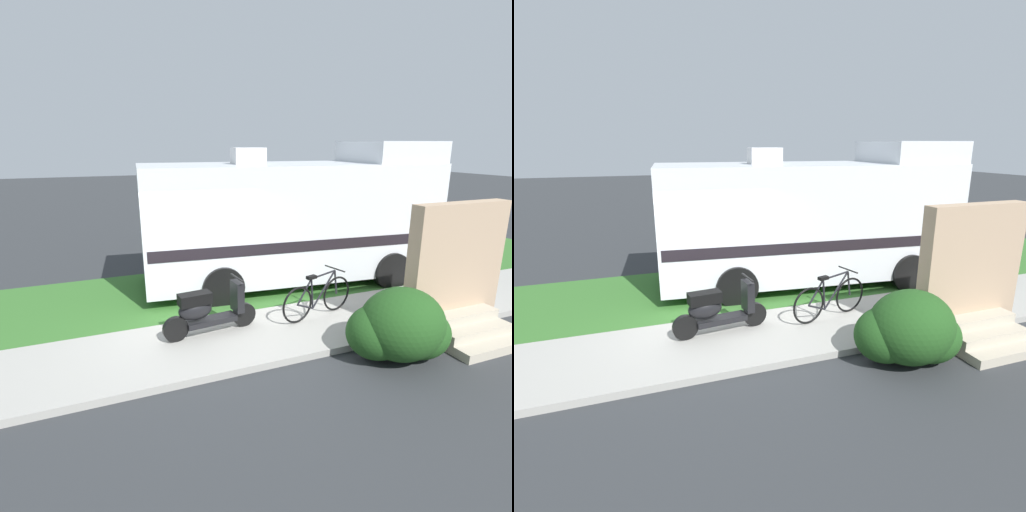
# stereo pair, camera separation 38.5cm
# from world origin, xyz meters

# --- Properties ---
(ground_plane) EXTENTS (80.00, 80.00, 0.00)m
(ground_plane) POSITION_xyz_m (0.00, 0.00, 0.00)
(ground_plane) COLOR #2D3033
(sidewalk) EXTENTS (24.00, 2.00, 0.12)m
(sidewalk) POSITION_xyz_m (0.00, -1.20, 0.06)
(sidewalk) COLOR #9E9B93
(sidewalk) RESTS_ON ground
(grass_strip) EXTENTS (24.00, 3.40, 0.08)m
(grass_strip) POSITION_xyz_m (0.00, 1.50, 0.04)
(grass_strip) COLOR #336628
(grass_strip) RESTS_ON ground
(motorhome_rv) EXTENTS (7.20, 3.07, 3.43)m
(motorhome_rv) POSITION_xyz_m (2.73, 1.39, 1.63)
(motorhome_rv) COLOR silver
(motorhome_rv) RESTS_ON ground
(scooter) EXTENTS (1.74, 0.52, 0.97)m
(scooter) POSITION_xyz_m (-0.12, -0.89, 0.58)
(scooter) COLOR black
(scooter) RESTS_ON ground
(bicycle) EXTENTS (1.71, 0.58, 0.91)m
(bicycle) POSITION_xyz_m (2.06, -0.95, 0.51)
(bicycle) COLOR black
(bicycle) RESTS_ON ground
(pickup_truck_near) EXTENTS (5.27, 2.35, 1.89)m
(pickup_truck_near) POSITION_xyz_m (3.63, 5.90, 1.00)
(pickup_truck_near) COLOR #B7B29E
(pickup_truck_near) RESTS_ON ground
(porch_steps) EXTENTS (2.00, 1.26, 2.40)m
(porch_steps) POSITION_xyz_m (4.16, -2.29, 0.97)
(porch_steps) COLOR #B2A893
(porch_steps) RESTS_ON ground
(bush_by_porch) EXTENTS (1.66, 1.24, 1.17)m
(bush_by_porch) POSITION_xyz_m (2.53, -2.69, 0.55)
(bush_by_porch) COLOR #1E4719
(bush_by_porch) RESTS_ON ground
(bottle_green) EXTENTS (0.07, 0.07, 0.27)m
(bottle_green) POSITION_xyz_m (3.23, -1.49, 0.24)
(bottle_green) COLOR navy
(bottle_green) RESTS_ON ground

